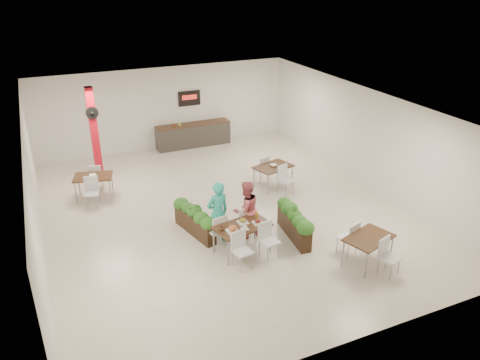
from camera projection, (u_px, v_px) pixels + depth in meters
name	position (u px, v px, depth m)	size (l,w,h in m)	color
ground	(223.00, 210.00, 13.99)	(12.00, 12.00, 0.00)	beige
room_shell	(222.00, 148.00, 13.16)	(10.10, 12.10, 3.22)	white
red_column	(94.00, 134.00, 15.36)	(0.40, 0.41, 3.20)	#B50C1C
service_counter	(193.00, 134.00, 18.86)	(3.00, 0.64, 2.20)	#2F2D2A
main_table	(242.00, 230.00, 11.72)	(1.52, 1.81, 0.92)	black
diner_man	(218.00, 213.00, 12.03)	(0.64, 0.42, 1.74)	#28AF9E
diner_woman	(246.00, 210.00, 12.35)	(0.78, 0.61, 1.60)	#D75F6B
planter_left	(194.00, 218.00, 12.58)	(0.72, 1.75, 0.93)	black
planter_right	(294.00, 221.00, 12.42)	(0.57, 1.79, 0.94)	black
side_table_a	(93.00, 180.00, 14.51)	(1.31, 1.67, 0.92)	black
side_table_b	(273.00, 169.00, 15.23)	(1.38, 1.67, 0.92)	black
side_table_c	(368.00, 242.00, 11.23)	(1.36, 1.67, 0.92)	black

